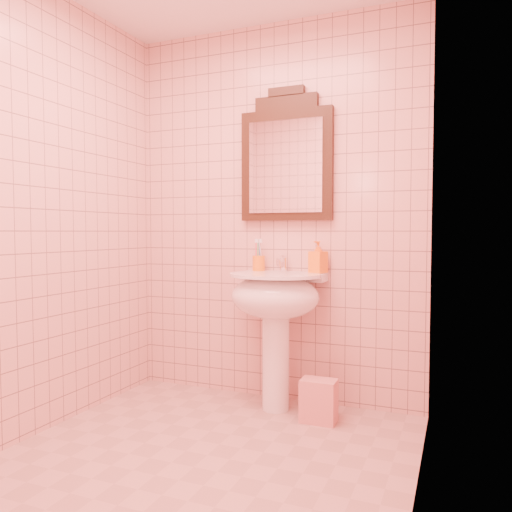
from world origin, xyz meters
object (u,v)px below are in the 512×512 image
at_px(soap_dispenser, 318,257).
at_px(toothbrush_cup, 259,263).
at_px(pedestal_sink, 275,306).
at_px(mirror, 286,159).
at_px(towel, 319,401).

bearing_deg(soap_dispenser, toothbrush_cup, -157.29).
distance_m(toothbrush_cup, soap_dispenser, 0.41).
relative_size(pedestal_sink, mirror, 1.00).
relative_size(pedestal_sink, soap_dispenser, 4.26).
height_order(mirror, toothbrush_cup, mirror).
bearing_deg(mirror, pedestal_sink, -90.00).
distance_m(pedestal_sink, soap_dispenser, 0.41).
height_order(soap_dispenser, towel, soap_dispenser).
relative_size(mirror, towel, 3.42).
height_order(pedestal_sink, toothbrush_cup, toothbrush_cup).
relative_size(toothbrush_cup, towel, 0.75).
bearing_deg(towel, soap_dispenser, 106.98).
bearing_deg(pedestal_sink, soap_dispenser, 35.12).
bearing_deg(soap_dispenser, towel, -51.98).
relative_size(pedestal_sink, towel, 3.42).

